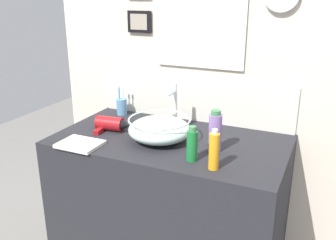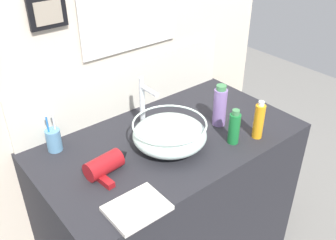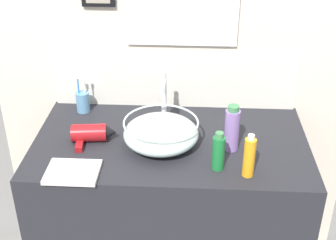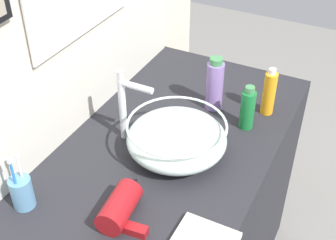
{
  "view_description": "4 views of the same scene",
  "coord_description": "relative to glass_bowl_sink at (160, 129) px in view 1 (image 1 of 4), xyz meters",
  "views": [
    {
      "loc": [
        0.73,
        -1.62,
        1.59
      ],
      "look_at": [
        -0.01,
        0.0,
        0.97
      ],
      "focal_mm": 40.0,
      "sensor_mm": 36.0,
      "label": 1
    },
    {
      "loc": [
        -0.87,
        -1.06,
        1.81
      ],
      "look_at": [
        -0.01,
        0.0,
        0.97
      ],
      "focal_mm": 40.0,
      "sensor_mm": 36.0,
      "label": 2
    },
    {
      "loc": [
        0.09,
        -1.71,
        1.94
      ],
      "look_at": [
        -0.01,
        0.0,
        0.97
      ],
      "focal_mm": 50.0,
      "sensor_mm": 36.0,
      "label": 3
    },
    {
      "loc": [
        -1.06,
        -0.53,
        1.85
      ],
      "look_at": [
        -0.01,
        0.0,
        0.97
      ],
      "focal_mm": 50.0,
      "sensor_mm": 36.0,
      "label": 4
    }
  ],
  "objects": [
    {
      "name": "soap_dispenser",
      "position": [
        0.23,
        -0.15,
        0.01
      ],
      "size": [
        0.05,
        0.05,
        0.16
      ],
      "color": "#197233",
      "rests_on": "vanity_counter"
    },
    {
      "name": "glass_bowl_sink",
      "position": [
        0.0,
        0.0,
        0.0
      ],
      "size": [
        0.32,
        0.32,
        0.12
      ],
      "color": "silver",
      "rests_on": "vanity_counter"
    },
    {
      "name": "back_panel",
      "position": [
        0.04,
        0.4,
        0.29
      ],
      "size": [
        1.76,
        0.1,
        2.44
      ],
      "color": "beige",
      "rests_on": "ground"
    },
    {
      "name": "faucet",
      "position": [
        0.0,
        0.18,
        0.08
      ],
      "size": [
        0.02,
        0.12,
        0.25
      ],
      "color": "silver",
      "rests_on": "vanity_counter"
    },
    {
      "name": "shampoo_bottle",
      "position": [
        0.29,
        -0.01,
        0.03
      ],
      "size": [
        0.06,
        0.06,
        0.2
      ],
      "color": "#8C6BB2",
      "rests_on": "vanity_counter"
    },
    {
      "name": "toothbrush_cup",
      "position": [
        -0.39,
        0.28,
        -0.01
      ],
      "size": [
        0.06,
        0.06,
        0.19
      ],
      "color": "#598CB2",
      "rests_on": "vanity_counter"
    },
    {
      "name": "vanity_counter",
      "position": [
        0.04,
        0.04,
        -0.5
      ],
      "size": [
        1.18,
        0.66,
        0.87
      ],
      "primitive_type": "cube",
      "color": "#232328",
      "rests_on": "ground"
    },
    {
      "name": "hand_towel",
      "position": [
        -0.33,
        -0.22,
        -0.05
      ],
      "size": [
        0.2,
        0.16,
        0.02
      ],
      "primitive_type": "cube",
      "color": "silver",
      "rests_on": "vanity_counter"
    },
    {
      "name": "hair_drier",
      "position": [
        -0.3,
        0.02,
        -0.02
      ],
      "size": [
        0.2,
        0.15,
        0.08
      ],
      "color": "maroon",
      "rests_on": "vanity_counter"
    },
    {
      "name": "spray_bottle",
      "position": [
        0.35,
        -0.19,
        0.02
      ],
      "size": [
        0.04,
        0.04,
        0.18
      ],
      "color": "orange",
      "rests_on": "vanity_counter"
    }
  ]
}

